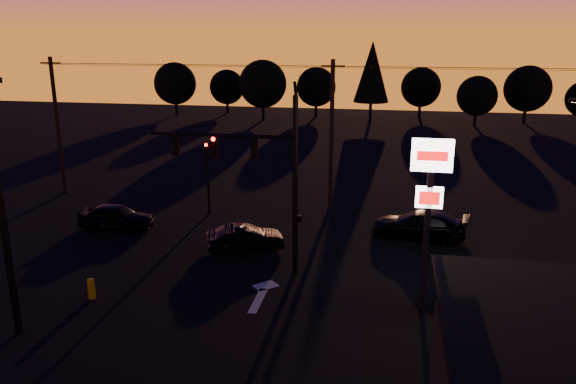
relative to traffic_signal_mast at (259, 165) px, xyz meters
name	(u,v)px	position (x,y,z in m)	size (l,w,h in m)	color
ground	(240,311)	(0.10, -3.99, -4.94)	(120.00, 120.00, 0.00)	black
lane_arrow	(262,293)	(0.60, -2.33, -4.93)	(1.20, 3.10, 0.01)	beige
traffic_signal_mast	(259,165)	(0.00, 0.00, 0.00)	(6.79, 0.52, 8.58)	black
secondary_signal	(207,167)	(-4.90, 7.49, -2.07)	(0.30, 0.31, 4.35)	black
pylon_sign	(430,189)	(7.10, -2.49, -0.02)	(1.50, 0.28, 6.80)	black
utility_pole_0	(58,126)	(-15.90, 10.01, -0.34)	(1.40, 0.26, 9.00)	black
utility_pole_1	(331,134)	(2.10, 10.01, -0.34)	(1.40, 0.26, 9.00)	black
power_wires	(333,67)	(2.10, 10.01, 3.63)	(36.00, 1.22, 0.07)	black
bollard	(91,289)	(-6.16, -4.02, -4.51)	(0.28, 0.28, 0.85)	#C2C404
tree_0	(175,83)	(-21.90, 46.01, -0.88)	(5.36, 5.36, 6.74)	black
tree_1	(227,87)	(-15.90, 49.01, -1.50)	(4.54, 4.54, 5.71)	black
tree_2	(263,84)	(-9.90, 44.01, -0.57)	(5.77, 5.78, 7.26)	black
tree_3	(316,87)	(-3.90, 48.01, -1.19)	(4.95, 4.95, 6.22)	black
tree_4	(372,72)	(3.10, 45.01, 0.99)	(4.18, 4.18, 9.50)	black
tree_5	(421,87)	(9.10, 50.01, -1.19)	(4.95, 4.95, 6.22)	black
tree_6	(477,96)	(15.10, 44.01, -1.50)	(4.54, 4.54, 5.71)	black
tree_7	(528,89)	(21.10, 47.01, -0.88)	(5.36, 5.36, 6.74)	black
car_left	(116,217)	(-9.11, 4.03, -4.24)	(1.65, 4.10, 1.40)	black
car_mid	(245,238)	(-1.29, 2.25, -4.31)	(1.34, 3.83, 1.26)	black
car_right	(419,225)	(7.29, 5.60, -4.21)	(2.02, 4.98, 1.44)	black
suv_parked	(540,364)	(10.45, -6.87, -4.25)	(2.28, 4.95, 1.37)	black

